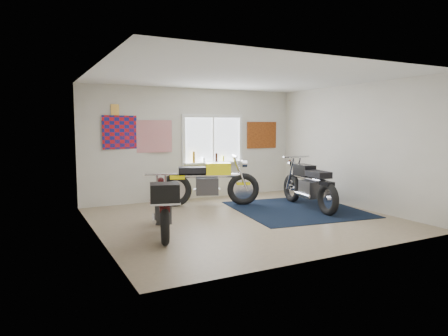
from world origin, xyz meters
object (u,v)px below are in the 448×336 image
navy_rug (296,209)px  yellow_triumph (209,183)px  black_chrome_bike (309,186)px  maroon_tourer (163,206)px

navy_rug → yellow_triumph: size_ratio=1.20×
black_chrome_bike → maroon_tourer: 3.61m
navy_rug → black_chrome_bike: black_chrome_bike is taller
navy_rug → black_chrome_bike: 0.58m
yellow_triumph → black_chrome_bike: (1.81, -1.26, -0.02)m
maroon_tourer → navy_rug: bearing=-61.8°
yellow_triumph → maroon_tourer: (-1.73, -1.95, -0.00)m
navy_rug → black_chrome_bike: (0.32, -0.01, 0.48)m
yellow_triumph → maroon_tourer: 2.61m
navy_rug → yellow_triumph: bearing=139.9°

